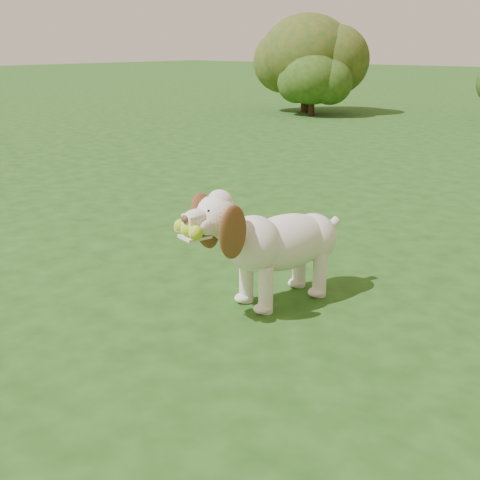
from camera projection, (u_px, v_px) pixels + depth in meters
The scene contains 4 objects.
ground at pixel (342, 291), 3.80m from camera, with size 80.00×80.00×0.00m, color #1B4012.
dog at pixel (272, 240), 3.52m from camera, with size 0.57×1.14×0.75m.
shrub_a at pixel (312, 79), 12.80m from camera, with size 1.28×1.28×1.33m.
shrub_e at pixel (307, 55), 13.35m from camera, with size 2.07×2.07×2.14m.
Camera 1 is at (1.75, -3.11, 1.49)m, focal length 45.00 mm.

